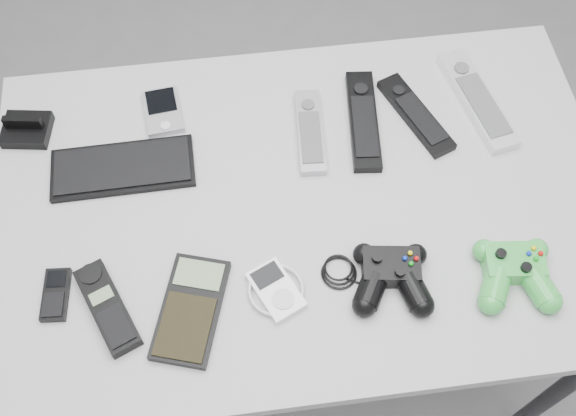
{
  "coord_description": "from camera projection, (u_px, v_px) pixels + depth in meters",
  "views": [
    {
      "loc": [
        -0.02,
        -0.53,
        1.81
      ],
      "look_at": [
        0.06,
        0.05,
        0.78
      ],
      "focal_mm": 42.0,
      "sensor_mm": 36.0,
      "label": 1
    }
  ],
  "objects": [
    {
      "name": "remote_silver_a",
      "position": [
        310.0,
        131.0,
        1.28
      ],
      "size": [
        0.06,
        0.19,
        0.02
      ],
      "primitive_type": "cube",
      "rotation": [
        0.0,
        0.0,
        -0.07
      ],
      "color": "#A4A4AB",
      "rests_on": "desk"
    },
    {
      "name": "mp3_player",
      "position": [
        276.0,
        290.0,
        1.12
      ],
      "size": [
        0.13,
        0.13,
        0.02
      ],
      "primitive_type": "cube",
      "rotation": [
        0.0,
        0.0,
        0.43
      ],
      "color": "white",
      "rests_on": "desk"
    },
    {
      "name": "floor",
      "position": [
        269.0,
        367.0,
        1.84
      ],
      "size": [
        3.5,
        3.5,
        0.0
      ],
      "primitive_type": "plane",
      "color": "slate",
      "rests_on": "ground"
    },
    {
      "name": "cordless_handset",
      "position": [
        107.0,
        307.0,
        1.11
      ],
      "size": [
        0.11,
        0.17,
        0.03
      ],
      "primitive_type": "cube",
      "rotation": [
        0.0,
        0.0,
        0.41
      ],
      "color": "black",
      "rests_on": "desk"
    },
    {
      "name": "remote_black_a",
      "position": [
        363.0,
        120.0,
        1.3
      ],
      "size": [
        0.08,
        0.23,
        0.02
      ],
      "primitive_type": "cube",
      "rotation": [
        0.0,
        0.0,
        -0.1
      ],
      "color": "black",
      "rests_on": "desk"
    },
    {
      "name": "calculator",
      "position": [
        191.0,
        309.0,
        1.11
      ],
      "size": [
        0.15,
        0.21,
        0.02
      ],
      "primitive_type": "cube",
      "rotation": [
        0.0,
        0.0,
        -0.3
      ],
      "color": "black",
      "rests_on": "desk"
    },
    {
      "name": "controller_green",
      "position": [
        515.0,
        270.0,
        1.13
      ],
      "size": [
        0.15,
        0.16,
        0.05
      ],
      "primitive_type": null,
      "rotation": [
        0.0,
        0.0,
        -0.11
      ],
      "color": "#268E3B",
      "rests_on": "desk"
    },
    {
      "name": "mobile_phone",
      "position": [
        56.0,
        294.0,
        1.12
      ],
      "size": [
        0.05,
        0.1,
        0.02
      ],
      "primitive_type": "cube",
      "rotation": [
        0.0,
        0.0,
        -0.08
      ],
      "color": "black",
      "rests_on": "desk"
    },
    {
      "name": "controller_black",
      "position": [
        392.0,
        274.0,
        1.12
      ],
      "size": [
        0.25,
        0.17,
        0.05
      ],
      "primitive_type": null,
      "rotation": [
        0.0,
        0.0,
        -0.14
      ],
      "color": "black",
      "rests_on": "desk"
    },
    {
      "name": "remote_silver_b",
      "position": [
        477.0,
        99.0,
        1.32
      ],
      "size": [
        0.1,
        0.25,
        0.03
      ],
      "primitive_type": "cube",
      "rotation": [
        0.0,
        0.0,
        0.2
      ],
      "color": "silver",
      "rests_on": "desk"
    },
    {
      "name": "desk",
      "position": [
        304.0,
        218.0,
        1.28
      ],
      "size": [
        1.13,
        0.73,
        0.76
      ],
      "color": "#A5A4A7",
      "rests_on": "floor"
    },
    {
      "name": "pda",
      "position": [
        163.0,
        111.0,
        1.31
      ],
      "size": [
        0.08,
        0.11,
        0.02
      ],
      "primitive_type": "cube",
      "rotation": [
        0.0,
        0.0,
        0.11
      ],
      "color": "#A4A4AB",
      "rests_on": "desk"
    },
    {
      "name": "pda_keyboard",
      "position": [
        123.0,
        168.0,
        1.25
      ],
      "size": [
        0.26,
        0.11,
        0.02
      ],
      "primitive_type": "cube",
      "rotation": [
        0.0,
        0.0,
        0.01
      ],
      "color": "black",
      "rests_on": "desk"
    },
    {
      "name": "remote_black_b",
      "position": [
        416.0,
        114.0,
        1.3
      ],
      "size": [
        0.12,
        0.21,
        0.02
      ],
      "primitive_type": "cube",
      "rotation": [
        0.0,
        0.0,
        0.38
      ],
      "color": "black",
      "rests_on": "desk"
    },
    {
      "name": "dock_bracket",
      "position": [
        25.0,
        126.0,
        1.27
      ],
      "size": [
        0.1,
        0.09,
        0.05
      ],
      "primitive_type": "cube",
      "rotation": [
        0.0,
        0.0,
        -0.16
      ],
      "color": "black",
      "rests_on": "desk"
    }
  ]
}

